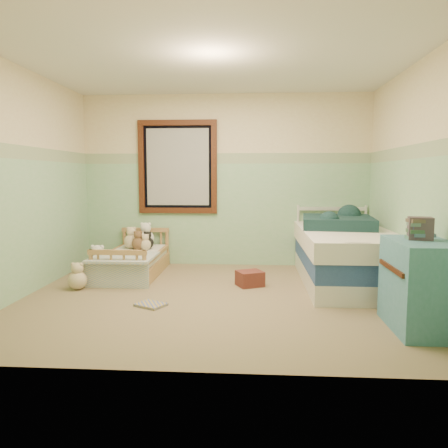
# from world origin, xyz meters

# --- Properties ---
(floor) EXTENTS (4.20, 3.60, 0.02)m
(floor) POSITION_xyz_m (0.00, 0.00, -0.01)
(floor) COLOR brown
(floor) RESTS_ON ground
(ceiling) EXTENTS (4.20, 3.60, 0.02)m
(ceiling) POSITION_xyz_m (0.00, 0.00, 2.51)
(ceiling) COLOR silver
(ceiling) RESTS_ON wall_back
(wall_back) EXTENTS (4.20, 0.04, 2.50)m
(wall_back) POSITION_xyz_m (0.00, 1.80, 1.25)
(wall_back) COLOR beige
(wall_back) RESTS_ON floor
(wall_front) EXTENTS (4.20, 0.04, 2.50)m
(wall_front) POSITION_xyz_m (0.00, -1.80, 1.25)
(wall_front) COLOR beige
(wall_front) RESTS_ON floor
(wall_left) EXTENTS (0.04, 3.60, 2.50)m
(wall_left) POSITION_xyz_m (-2.10, 0.00, 1.25)
(wall_left) COLOR beige
(wall_left) RESTS_ON floor
(wall_right) EXTENTS (0.04, 3.60, 2.50)m
(wall_right) POSITION_xyz_m (2.10, 0.00, 1.25)
(wall_right) COLOR beige
(wall_right) RESTS_ON floor
(wainscot_mint) EXTENTS (4.20, 0.01, 1.50)m
(wainscot_mint) POSITION_xyz_m (0.00, 1.79, 0.75)
(wainscot_mint) COLOR #7DB581
(wainscot_mint) RESTS_ON floor
(border_strip) EXTENTS (4.20, 0.01, 0.15)m
(border_strip) POSITION_xyz_m (0.00, 1.79, 1.57)
(border_strip) COLOR #557D54
(border_strip) RESTS_ON wall_back
(window_frame) EXTENTS (1.16, 0.06, 1.36)m
(window_frame) POSITION_xyz_m (-0.70, 1.76, 1.45)
(window_frame) COLOR black
(window_frame) RESTS_ON wall_back
(window_blinds) EXTENTS (0.92, 0.01, 1.12)m
(window_blinds) POSITION_xyz_m (-0.70, 1.77, 1.45)
(window_blinds) COLOR #BCBCBA
(window_blinds) RESTS_ON window_frame
(toddler_bed_frame) EXTENTS (0.71, 1.41, 0.18)m
(toddler_bed_frame) POSITION_xyz_m (-1.19, 1.05, 0.09)
(toddler_bed_frame) COLOR #946344
(toddler_bed_frame) RESTS_ON floor
(toddler_mattress) EXTENTS (0.65, 1.35, 0.12)m
(toddler_mattress) POSITION_xyz_m (-1.19, 1.05, 0.24)
(toddler_mattress) COLOR white
(toddler_mattress) RESTS_ON toddler_bed_frame
(patchwork_quilt) EXTENTS (0.77, 0.71, 0.03)m
(patchwork_quilt) POSITION_xyz_m (-1.19, 0.61, 0.32)
(patchwork_quilt) COLOR #779AC0
(patchwork_quilt) RESTS_ON toddler_mattress
(plush_bed_brown) EXTENTS (0.18, 0.18, 0.18)m
(plush_bed_brown) POSITION_xyz_m (-1.34, 1.55, 0.39)
(plush_bed_brown) COLOR brown
(plush_bed_brown) RESTS_ON toddler_mattress
(plush_bed_white) EXTENTS (0.23, 0.23, 0.23)m
(plush_bed_white) POSITION_xyz_m (-1.14, 1.55, 0.42)
(plush_bed_white) COLOR white
(plush_bed_white) RESTS_ON toddler_mattress
(plush_bed_tan) EXTENTS (0.21, 0.21, 0.21)m
(plush_bed_tan) POSITION_xyz_m (-1.29, 1.33, 0.41)
(plush_bed_tan) COLOR beige
(plush_bed_tan) RESTS_ON toddler_mattress
(plush_bed_dark) EXTENTS (0.17, 0.17, 0.17)m
(plush_bed_dark) POSITION_xyz_m (-1.06, 1.33, 0.39)
(plush_bed_dark) COLOR black
(plush_bed_dark) RESTS_ON toddler_mattress
(plush_floor_cream) EXTENTS (0.28, 0.28, 0.28)m
(plush_floor_cream) POSITION_xyz_m (-1.66, 0.98, 0.14)
(plush_floor_cream) COLOR silver
(plush_floor_cream) RESTS_ON floor
(plush_floor_tan) EXTENTS (0.22, 0.22, 0.22)m
(plush_floor_tan) POSITION_xyz_m (-1.63, 0.24, 0.11)
(plush_floor_tan) COLOR beige
(plush_floor_tan) RESTS_ON floor
(twin_bed_frame) EXTENTS (1.02, 2.05, 0.22)m
(twin_bed_frame) POSITION_xyz_m (1.55, 0.74, 0.11)
(twin_bed_frame) COLOR silver
(twin_bed_frame) RESTS_ON floor
(twin_boxspring) EXTENTS (1.02, 2.05, 0.22)m
(twin_boxspring) POSITION_xyz_m (1.55, 0.74, 0.33)
(twin_boxspring) COLOR navy
(twin_boxspring) RESTS_ON twin_bed_frame
(twin_mattress) EXTENTS (1.06, 2.09, 0.22)m
(twin_mattress) POSITION_xyz_m (1.55, 0.74, 0.55)
(twin_mattress) COLOR white
(twin_mattress) RESTS_ON twin_boxspring
(teal_blanket) EXTENTS (0.97, 1.01, 0.14)m
(teal_blanket) POSITION_xyz_m (1.50, 1.04, 0.73)
(teal_blanket) COLOR black
(teal_blanket) RESTS_ON twin_mattress
(dresser) EXTENTS (0.48, 0.78, 0.78)m
(dresser) POSITION_xyz_m (1.85, -0.85, 0.39)
(dresser) COLOR teal
(dresser) RESTS_ON floor
(book_stack) EXTENTS (0.22, 0.19, 0.19)m
(book_stack) POSITION_xyz_m (1.85, -0.78, 0.87)
(book_stack) COLOR #542D28
(book_stack) RESTS_ON dresser
(red_pillow) EXTENTS (0.37, 0.35, 0.18)m
(red_pillow) POSITION_xyz_m (0.38, 0.54, 0.09)
(red_pillow) COLOR maroon
(red_pillow) RESTS_ON floor
(floor_book) EXTENTS (0.35, 0.33, 0.03)m
(floor_book) POSITION_xyz_m (-0.62, -0.35, 0.01)
(floor_book) COLOR gold
(floor_book) RESTS_ON floor
(extra_plush_0) EXTENTS (0.18, 0.18, 0.18)m
(extra_plush_0) POSITION_xyz_m (-1.16, 1.22, 0.39)
(extra_plush_0) COLOR brown
(extra_plush_0) RESTS_ON toddler_mattress
(extra_plush_1) EXTENTS (0.18, 0.18, 0.18)m
(extra_plush_1) POSITION_xyz_m (-1.31, 1.45, 0.39)
(extra_plush_1) COLOR black
(extra_plush_1) RESTS_ON toddler_mattress
(extra_plush_2) EXTENTS (0.15, 0.15, 0.15)m
(extra_plush_2) POSITION_xyz_m (-1.06, 1.21, 0.38)
(extra_plush_2) COLOR beige
(extra_plush_2) RESTS_ON toddler_mattress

